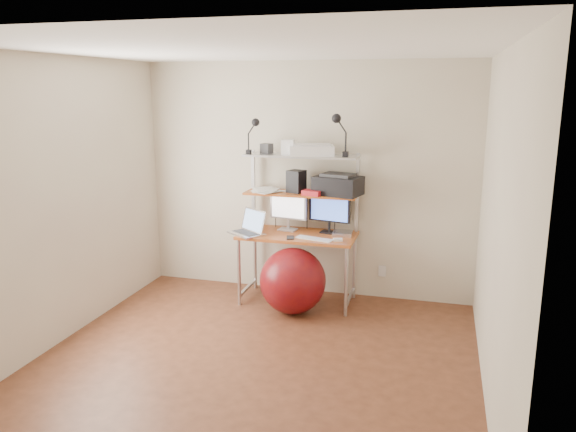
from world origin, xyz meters
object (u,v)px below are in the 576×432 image
(monitor_black, at_px, (329,211))
(printer, at_px, (338,185))
(exercise_ball, at_px, (293,281))
(monitor_silver, at_px, (288,208))
(laptop, at_px, (250,229))

(monitor_black, distance_m, printer, 0.30)
(monitor_black, relative_size, exercise_ball, 0.68)
(exercise_ball, bearing_deg, printer, 50.06)
(monitor_silver, height_order, exercise_ball, monitor_silver)
(monitor_black, distance_m, exercise_ball, 0.83)
(laptop, bearing_deg, monitor_black, 54.46)
(laptop, bearing_deg, exercise_ball, 15.76)
(monitor_silver, height_order, printer, printer)
(monitor_black, bearing_deg, monitor_silver, -168.32)
(printer, bearing_deg, monitor_silver, -167.36)
(monitor_silver, distance_m, monitor_black, 0.44)
(monitor_silver, height_order, monitor_black, same)
(monitor_black, height_order, printer, printer)
(monitor_black, relative_size, laptop, 0.99)
(laptop, height_order, printer, printer)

